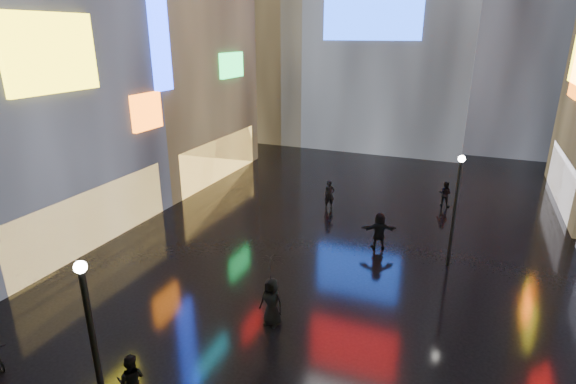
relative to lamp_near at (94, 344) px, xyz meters
The scene contains 11 objects.
ground 15.12m from the lamp_near, 80.84° to the left, with size 140.00×140.00×0.00m, color black.
building_left_far 26.00m from the lamp_near, 123.42° to the left, with size 10.28×12.00×22.00m.
tower_flank_left 39.74m from the lamp_near, 107.63° to the left, with size 10.00×10.00×26.00m, color black.
lamp_near is the anchor object (origin of this frame).
lamp_far 15.21m from the lamp_near, 60.03° to the left, with size 0.30×0.30×5.20m.
pedestrian_1 2.40m from the lamp_near, 97.18° to the left, with size 0.81×0.63×1.67m, color black.
pedestrian_4 6.70m from the lamp_near, 72.24° to the left, with size 0.91×0.59×1.87m, color black.
pedestrian_5 14.50m from the lamp_near, 72.65° to the left, with size 1.72×0.55×1.85m, color black.
pedestrian_6 18.04m from the lamp_near, 88.66° to the left, with size 0.63×0.42×1.74m, color black.
pedestrian_7 22.19m from the lamp_near, 71.97° to the left, with size 0.76×0.59×1.56m, color black.
umbrella_2 6.42m from the lamp_near, 72.24° to the left, with size 0.95×0.97×0.87m, color black.
Camera 1 is at (5.43, -1.17, 10.05)m, focal length 28.00 mm.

